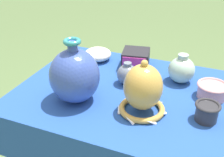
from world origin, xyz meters
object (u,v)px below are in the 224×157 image
Objects in this scene: mosaic_tile_box at (136,59)px; jar_round_slate at (127,74)px; cup_wide_rose at (212,90)px; jar_round_celadon at (181,70)px; bowl_shallow_ivory at (98,54)px; cup_wide_charcoal at (207,111)px; vase_tall_bulbous at (75,75)px; vase_dome_bell at (143,91)px.

jar_round_slate is (0.02, -0.18, 0.00)m from mosaic_tile_box.
jar_round_celadon is at bearing 149.75° from cup_wide_rose.
bowl_shallow_ivory is at bearing 165.44° from cup_wide_rose.
mosaic_tile_box is 0.41m from cup_wide_rose.
vase_tall_bulbous is at bearing -173.25° from cup_wide_charcoal.
vase_tall_bulbous reaches higher than cup_wide_charcoal.
jar_round_celadon is at bearing -27.02° from mosaic_tile_box.
jar_round_celadon is (0.36, 0.31, -0.05)m from vase_tall_bulbous.
vase_tall_bulbous is at bearing -139.53° from jar_round_celadon.
cup_wide_rose is at bearing 4.29° from jar_round_slate.
vase_dome_bell is at bearing -139.33° from cup_wide_rose.
cup_wide_charcoal is (0.58, -0.32, 0.01)m from bowl_shallow_ivory.
jar_round_celadon is at bearing -8.86° from bowl_shallow_ivory.
jar_round_celadon is at bearing 118.85° from cup_wide_charcoal.
vase_dome_bell is at bearing -171.47° from cup_wide_charcoal.
jar_round_slate is at bearing 53.60° from vase_tall_bulbous.
vase_dome_bell is 1.56× the size of bowl_shallow_ivory.
cup_wide_charcoal is (0.23, 0.03, -0.05)m from vase_dome_bell.
vase_dome_bell is 0.50m from bowl_shallow_ivory.
jar_round_slate is at bearing 124.76° from vase_dome_bell.
mosaic_tile_box is 0.18m from jar_round_slate.
jar_round_slate reaches higher than cup_wide_rose.
vase_dome_bell reaches higher than mosaic_tile_box.
cup_wide_rose is at bearing -14.56° from bowl_shallow_ivory.
bowl_shallow_ivory reaches higher than cup_wide_rose.
bowl_shallow_ivory is 1.53× the size of cup_wide_charcoal.
bowl_shallow_ivory is 0.60m from cup_wide_rose.
vase_dome_bell is at bearing -55.24° from jar_round_slate.
mosaic_tile_box is at bearing 71.21° from vase_tall_bulbous.
cup_wide_charcoal reaches higher than cup_wide_rose.
cup_wide_charcoal reaches higher than bowl_shallow_ivory.
jar_round_slate is (-0.36, -0.03, 0.01)m from cup_wide_rose.
vase_tall_bulbous is 1.85× the size of bowl_shallow_ivory.
cup_wide_rose is 0.36m from jar_round_slate.
vase_dome_bell is 1.73× the size of cup_wide_rose.
mosaic_tile_box reaches higher than cup_wide_rose.
cup_wide_charcoal is at bearing -91.37° from cup_wide_rose.
cup_wide_charcoal is 0.89× the size of jar_round_slate.
jar_round_celadon reaches higher than cup_wide_charcoal.
vase_tall_bulbous is 1.69× the size of mosaic_tile_box.
vase_tall_bulbous is 2.52× the size of jar_round_slate.
jar_round_slate reaches higher than bowl_shallow_ivory.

